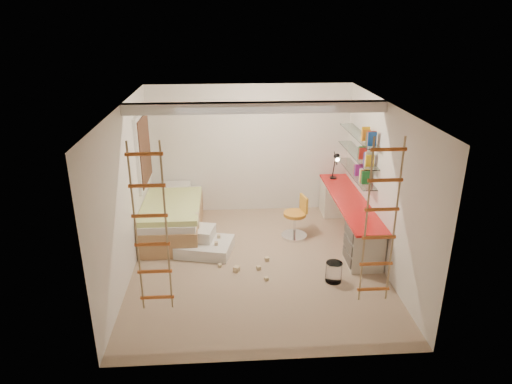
{
  "coord_description": "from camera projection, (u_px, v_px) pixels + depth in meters",
  "views": [
    {
      "loc": [
        -0.45,
        -6.55,
        3.85
      ],
      "look_at": [
        0.0,
        0.3,
        1.15
      ],
      "focal_mm": 32.0,
      "sensor_mm": 36.0,
      "label": 1
    }
  ],
  "objects": [
    {
      "name": "books",
      "position": [
        358.0,
        149.0,
        8.1
      ],
      "size": [
        0.14,
        0.58,
        0.92
      ],
      "color": "#1E722D",
      "rests_on": "shelves"
    },
    {
      "name": "shelves",
      "position": [
        357.0,
        154.0,
        8.14
      ],
      "size": [
        0.25,
        1.8,
        0.71
      ],
      "color": "white",
      "rests_on": "wall_right"
    },
    {
      "name": "task_lamp",
      "position": [
        336.0,
        162.0,
        8.9
      ],
      "size": [
        0.14,
        0.36,
        0.57
      ],
      "color": "black",
      "rests_on": "desk"
    },
    {
      "name": "waste_bin",
      "position": [
        334.0,
        272.0,
        6.97
      ],
      "size": [
        0.25,
        0.25,
        0.32
      ],
      "primitive_type": "cylinder",
      "color": "white",
      "rests_on": "floor"
    },
    {
      "name": "ceiling_beam",
      "position": [
        256.0,
        108.0,
        6.88
      ],
      "size": [
        4.0,
        0.18,
        0.16
      ],
      "primitive_type": "cube",
      "color": "white",
      "rests_on": "ceiling"
    },
    {
      "name": "rope_ladder_right",
      "position": [
        380.0,
        224.0,
        5.42
      ],
      "size": [
        0.41,
        0.04,
        2.13
      ],
      "primitive_type": null,
      "color": "#BE5420",
      "rests_on": "ceiling"
    },
    {
      "name": "swivel_chair",
      "position": [
        296.0,
        222.0,
        8.31
      ],
      "size": [
        0.57,
        0.57,
        0.8
      ],
      "color": "orange",
      "rests_on": "floor"
    },
    {
      "name": "desk",
      "position": [
        348.0,
        217.0,
        8.28
      ],
      "size": [
        0.56,
        2.8,
        0.75
      ],
      "color": "red",
      "rests_on": "floor"
    },
    {
      "name": "window_frame",
      "position": [
        143.0,
        150.0,
        8.22
      ],
      "size": [
        0.06,
        1.15,
        1.35
      ],
      "primitive_type": "cube",
      "color": "white",
      "rests_on": "wall_left"
    },
    {
      "name": "floor",
      "position": [
        257.0,
        263.0,
        7.52
      ],
      "size": [
        4.5,
        4.5,
        0.0
      ],
      "primitive_type": "plane",
      "color": "#9A8163",
      "rests_on": "ground"
    },
    {
      "name": "toy_blocks",
      "position": [
        223.0,
        246.0,
        7.57
      ],
      "size": [
        1.35,
        1.19,
        0.67
      ],
      "color": "#CCB284",
      "rests_on": "floor"
    },
    {
      "name": "bed",
      "position": [
        173.0,
        217.0,
        8.45
      ],
      "size": [
        1.02,
        2.0,
        0.69
      ],
      "color": "#AD7F51",
      "rests_on": "floor"
    },
    {
      "name": "rope_ladder_left",
      "position": [
        151.0,
        230.0,
        5.26
      ],
      "size": [
        0.41,
        0.04,
        2.13
      ],
      "primitive_type": null,
      "color": "#CD5723",
      "rests_on": "ceiling"
    },
    {
      "name": "window_blind",
      "position": [
        145.0,
        150.0,
        8.23
      ],
      "size": [
        0.02,
        1.0,
        1.2
      ],
      "primitive_type": "cube",
      "color": "#4C2D1E",
      "rests_on": "window_frame"
    },
    {
      "name": "play_platform",
      "position": [
        203.0,
        243.0,
        7.86
      ],
      "size": [
        1.04,
        0.89,
        0.4
      ],
      "color": "silver",
      "rests_on": "floor"
    }
  ]
}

